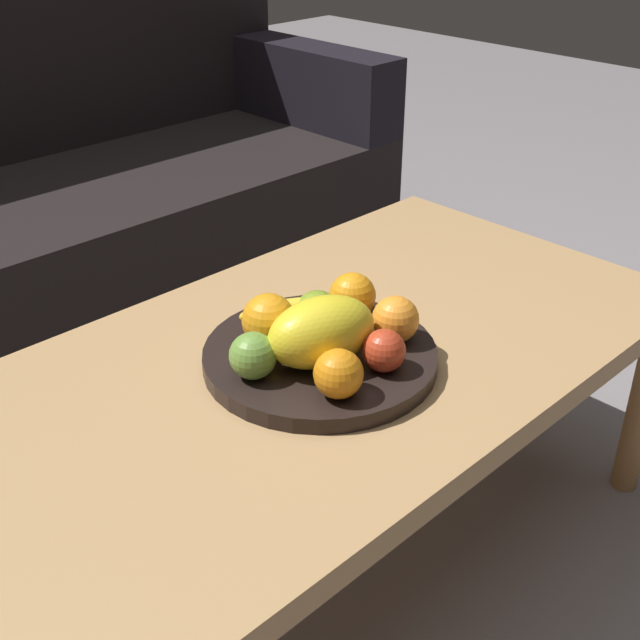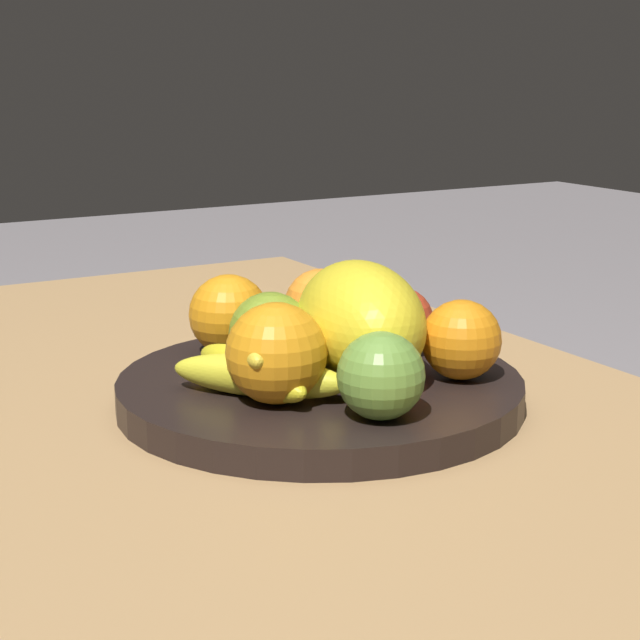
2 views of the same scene
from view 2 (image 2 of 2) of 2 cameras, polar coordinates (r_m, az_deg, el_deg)
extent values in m
cube|color=tan|center=(0.93, -2.18, -5.54)|extent=(1.21, 0.65, 0.04)
cylinder|color=#B5804D|center=(1.59, -2.56, -5.25)|extent=(0.05, 0.05, 0.39)
cylinder|color=black|center=(0.90, 0.00, -3.84)|extent=(0.35, 0.35, 0.03)
ellipsoid|color=yellow|center=(0.88, 2.21, -0.07)|extent=(0.18, 0.14, 0.10)
sphere|color=orange|center=(0.97, -4.95, 0.30)|extent=(0.07, 0.07, 0.07)
sphere|color=orange|center=(0.89, 7.66, -1.07)|extent=(0.07, 0.07, 0.07)
sphere|color=orange|center=(1.00, 0.06, 0.79)|extent=(0.07, 0.07, 0.07)
sphere|color=orange|center=(0.82, -2.39, -1.81)|extent=(0.08, 0.08, 0.08)
sphere|color=#6A993C|center=(0.79, 3.32, -3.04)|extent=(0.07, 0.07, 0.07)
sphere|color=#BC391E|center=(0.97, 4.27, -0.01)|extent=(0.06, 0.06, 0.06)
sphere|color=olive|center=(0.90, -2.82, -0.69)|extent=(0.07, 0.07, 0.07)
ellipsoid|color=yellow|center=(0.86, -3.78, -2.83)|extent=(0.15, 0.05, 0.03)
ellipsoid|color=yellow|center=(0.85, -3.30, -3.05)|extent=(0.14, 0.12, 0.03)
ellipsoid|color=yellow|center=(0.86, -3.41, -0.96)|extent=(0.15, 0.10, 0.03)
camera|label=1|loc=(1.22, 63.36, 24.43)|focal=46.02mm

